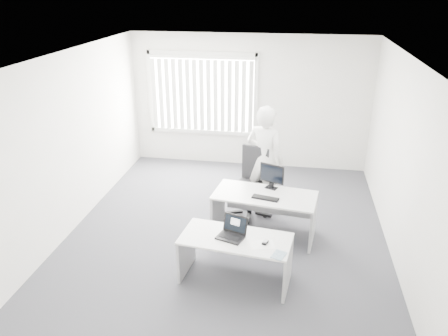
% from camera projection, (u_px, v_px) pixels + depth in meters
% --- Properties ---
extents(ground, '(6.00, 6.00, 0.00)m').
position_uv_depth(ground, '(226.00, 234.00, 7.01)').
color(ground, '#4B4C53').
rests_on(ground, ground).
extents(wall_back, '(5.00, 0.02, 2.80)m').
position_uv_depth(wall_back, '(249.00, 102.00, 9.18)').
color(wall_back, silver).
rests_on(wall_back, ground).
extents(wall_front, '(5.00, 0.02, 2.80)m').
position_uv_depth(wall_front, '(171.00, 279.00, 3.74)').
color(wall_front, silver).
rests_on(wall_front, ground).
extents(wall_left, '(0.02, 6.00, 2.80)m').
position_uv_depth(wall_left, '(69.00, 144.00, 6.83)').
color(wall_left, silver).
rests_on(wall_left, ground).
extents(wall_right, '(0.02, 6.00, 2.80)m').
position_uv_depth(wall_right, '(404.00, 164.00, 6.08)').
color(wall_right, silver).
rests_on(wall_right, ground).
extents(ceiling, '(5.00, 6.00, 0.02)m').
position_uv_depth(ceiling, '(227.00, 57.00, 5.90)').
color(ceiling, silver).
rests_on(ceiling, wall_back).
extents(window, '(2.32, 0.06, 1.76)m').
position_uv_depth(window, '(202.00, 94.00, 9.23)').
color(window, silver).
rests_on(window, wall_back).
extents(blinds, '(2.20, 0.10, 1.50)m').
position_uv_depth(blinds, '(202.00, 96.00, 9.19)').
color(blinds, white).
rests_on(blinds, wall_back).
extents(desk_near, '(1.51, 0.84, 0.66)m').
position_uv_depth(desk_near, '(236.00, 250.00, 5.77)').
color(desk_near, silver).
rests_on(desk_near, ground).
extents(desk_far, '(1.65, 0.94, 0.72)m').
position_uv_depth(desk_far, '(264.00, 206.00, 6.81)').
color(desk_far, silver).
rests_on(desk_far, ground).
extents(office_chair, '(0.83, 0.83, 1.17)m').
position_uv_depth(office_chair, '(251.00, 193.00, 7.55)').
color(office_chair, black).
rests_on(office_chair, ground).
extents(person, '(0.81, 0.68, 1.89)m').
position_uv_depth(person, '(265.00, 159.00, 7.46)').
color(person, silver).
rests_on(person, ground).
extents(laptop, '(0.42, 0.40, 0.26)m').
position_uv_depth(laptop, '(230.00, 229.00, 5.64)').
color(laptop, black).
rests_on(laptop, desk_near).
extents(paper_sheet, '(0.35, 0.29, 0.00)m').
position_uv_depth(paper_sheet, '(262.00, 244.00, 5.56)').
color(paper_sheet, white).
rests_on(paper_sheet, desk_near).
extents(mouse, '(0.09, 0.11, 0.04)m').
position_uv_depth(mouse, '(265.00, 242.00, 5.57)').
color(mouse, '#BABABD').
rests_on(mouse, paper_sheet).
extents(booklet, '(0.21, 0.24, 0.01)m').
position_uv_depth(booklet, '(279.00, 255.00, 5.33)').
color(booklet, white).
rests_on(booklet, desk_near).
extents(keyboard, '(0.43, 0.22, 0.02)m').
position_uv_depth(keyboard, '(265.00, 198.00, 6.59)').
color(keyboard, black).
rests_on(keyboard, desk_far).
extents(monitor, '(0.42, 0.27, 0.40)m').
position_uv_depth(monitor, '(272.00, 176.00, 6.85)').
color(monitor, black).
rests_on(monitor, desk_far).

